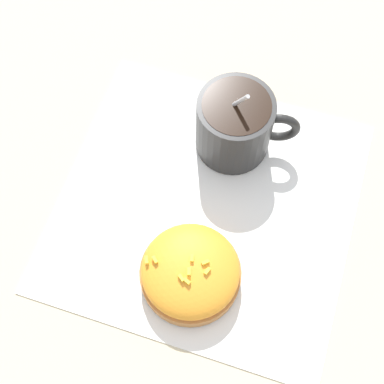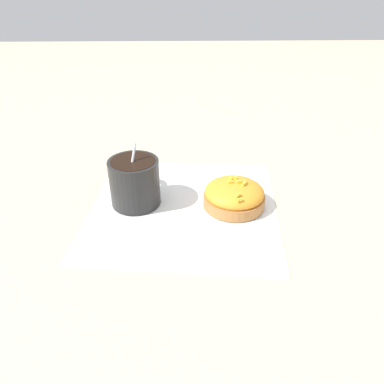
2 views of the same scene
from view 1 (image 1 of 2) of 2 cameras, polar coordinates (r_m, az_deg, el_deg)
ground_plane at (r=0.56m, az=1.56°, el=-1.45°), size 3.00×3.00×0.00m
paper_napkin at (r=0.56m, az=1.56°, el=-1.39°), size 0.32×0.33×0.00m
coffee_cup at (r=0.55m, az=4.69°, el=7.28°), size 0.08×0.11×0.10m
frosted_pastry at (r=0.51m, az=-0.57°, el=-8.46°), size 0.10×0.10×0.04m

